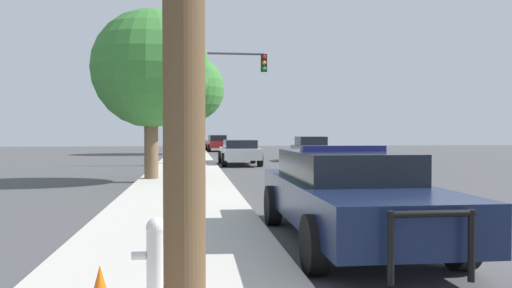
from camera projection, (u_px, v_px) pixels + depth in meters
ground_plane at (469, 228)px, 8.75m from camera, size 110.00×110.00×0.00m
sidewalk_left at (175, 232)px, 8.10m from camera, size 3.00×110.00×0.13m
police_car at (347, 193)px, 7.66m from camera, size 2.10×5.37×1.48m
fire_hydrant at (157, 252)px, 4.85m from camera, size 0.48×0.21×0.73m
traffic_light at (219, 84)px, 25.43m from camera, size 4.10×0.35×5.75m
car_background_midblock at (239, 151)px, 25.89m from camera, size 2.04×4.50×1.31m
car_background_distant at (217, 143)px, 45.01m from camera, size 2.10×4.39×1.47m
car_background_oncoming at (311, 148)px, 29.31m from camera, size 2.16×4.35×1.46m
tree_sidewalk_far at (192, 89)px, 38.63m from camera, size 5.05×5.05×7.50m
tree_sidewalk_near at (151, 69)px, 16.84m from camera, size 3.97×3.97×5.70m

